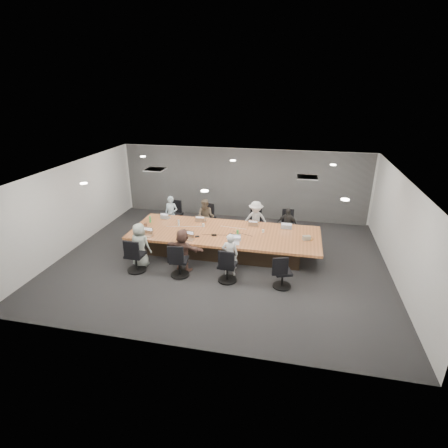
% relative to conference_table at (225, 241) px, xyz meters
% --- Properties ---
extents(floor, '(10.00, 8.00, 0.00)m').
position_rel_conference_table_xyz_m(floor, '(0.00, -0.50, -0.40)').
color(floor, '#28282A').
rests_on(floor, ground).
extents(ceiling, '(10.00, 8.00, 0.00)m').
position_rel_conference_table_xyz_m(ceiling, '(0.00, -0.50, 2.40)').
color(ceiling, white).
rests_on(ceiling, wall_back).
extents(wall_back, '(10.00, 0.00, 2.80)m').
position_rel_conference_table_xyz_m(wall_back, '(0.00, 3.50, 1.00)').
color(wall_back, silver).
rests_on(wall_back, ground).
extents(wall_front, '(10.00, 0.00, 2.80)m').
position_rel_conference_table_xyz_m(wall_front, '(0.00, -4.50, 1.00)').
color(wall_front, silver).
rests_on(wall_front, ground).
extents(wall_left, '(0.00, 8.00, 2.80)m').
position_rel_conference_table_xyz_m(wall_left, '(-5.00, -0.50, 1.00)').
color(wall_left, silver).
rests_on(wall_left, ground).
extents(wall_right, '(0.00, 8.00, 2.80)m').
position_rel_conference_table_xyz_m(wall_right, '(5.00, -0.50, 1.00)').
color(wall_right, silver).
rests_on(wall_right, ground).
extents(curtain, '(9.80, 0.04, 2.80)m').
position_rel_conference_table_xyz_m(curtain, '(0.00, 3.42, 1.00)').
color(curtain, '#5C5C5C').
rests_on(curtain, ground).
extents(conference_table, '(6.00, 2.20, 0.74)m').
position_rel_conference_table_xyz_m(conference_table, '(0.00, 0.00, 0.00)').
color(conference_table, black).
rests_on(conference_table, ground).
extents(chair_0, '(0.65, 0.65, 0.87)m').
position_rel_conference_table_xyz_m(chair_0, '(-2.29, 1.70, 0.03)').
color(chair_0, black).
rests_on(chair_0, ground).
extents(chair_1, '(0.62, 0.62, 0.79)m').
position_rel_conference_table_xyz_m(chair_1, '(-0.98, 1.70, -0.01)').
color(chair_1, black).
rests_on(chair_1, ground).
extents(chair_2, '(0.66, 0.66, 0.79)m').
position_rel_conference_table_xyz_m(chair_2, '(0.82, 1.70, -0.00)').
color(chair_2, black).
rests_on(chair_2, ground).
extents(chair_3, '(0.52, 0.52, 0.77)m').
position_rel_conference_table_xyz_m(chair_3, '(1.91, 1.70, -0.02)').
color(chair_3, black).
rests_on(chair_3, ground).
extents(chair_4, '(0.62, 0.62, 0.87)m').
position_rel_conference_table_xyz_m(chair_4, '(-2.29, -1.70, 0.04)').
color(chair_4, black).
rests_on(chair_4, ground).
extents(chair_5, '(0.62, 0.62, 0.83)m').
position_rel_conference_table_xyz_m(chair_5, '(-0.95, -1.70, 0.02)').
color(chair_5, black).
rests_on(chair_5, ground).
extents(chair_6, '(0.59, 0.59, 0.83)m').
position_rel_conference_table_xyz_m(chair_6, '(0.44, -1.70, 0.01)').
color(chair_6, black).
rests_on(chair_6, ground).
extents(chair_7, '(0.66, 0.66, 0.77)m').
position_rel_conference_table_xyz_m(chair_7, '(1.95, -1.70, -0.01)').
color(chair_7, black).
rests_on(chair_7, ground).
extents(person_0, '(0.50, 0.33, 1.35)m').
position_rel_conference_table_xyz_m(person_0, '(-2.29, 1.35, 0.27)').
color(person_0, '#A3BFCE').
rests_on(person_0, ground).
extents(laptop_0, '(0.29, 0.21, 0.02)m').
position_rel_conference_table_xyz_m(laptop_0, '(-2.29, 0.80, 0.35)').
color(laptop_0, '#B2B2B7').
rests_on(laptop_0, conference_table).
extents(person_1, '(0.67, 0.54, 1.32)m').
position_rel_conference_table_xyz_m(person_1, '(-0.98, 1.35, 0.26)').
color(person_1, brown).
rests_on(person_1, ground).
extents(laptop_1, '(0.35, 0.26, 0.02)m').
position_rel_conference_table_xyz_m(laptop_1, '(-0.98, 0.80, 0.35)').
color(laptop_1, '#8C6647').
rests_on(laptop_1, conference_table).
extents(person_2, '(0.91, 0.54, 1.38)m').
position_rel_conference_table_xyz_m(person_2, '(0.82, 1.35, 0.29)').
color(person_2, '#BDBDBD').
rests_on(person_2, ground).
extents(laptop_2, '(0.32, 0.22, 0.02)m').
position_rel_conference_table_xyz_m(laptop_2, '(0.82, 0.80, 0.35)').
color(laptop_2, '#8C6647').
rests_on(laptop_2, conference_table).
extents(person_3, '(0.77, 0.44, 1.23)m').
position_rel_conference_table_xyz_m(person_3, '(1.91, 1.35, 0.22)').
color(person_3, '#252525').
rests_on(person_3, ground).
extents(laptop_3, '(0.35, 0.24, 0.02)m').
position_rel_conference_table_xyz_m(laptop_3, '(1.91, 0.80, 0.35)').
color(laptop_3, '#B2B2B7').
rests_on(laptop_3, conference_table).
extents(person_4, '(0.72, 0.52, 1.36)m').
position_rel_conference_table_xyz_m(person_4, '(-2.29, -1.35, 0.28)').
color(person_4, '#9CA79D').
rests_on(person_4, ground).
extents(laptop_4, '(0.39, 0.30, 0.02)m').
position_rel_conference_table_xyz_m(laptop_4, '(-2.29, -0.80, 0.35)').
color(laptop_4, '#8C6647').
rests_on(laptop_4, conference_table).
extents(person_5, '(1.26, 0.65, 1.30)m').
position_rel_conference_table_xyz_m(person_5, '(-0.95, -1.35, 0.25)').
color(person_5, brown).
rests_on(person_5, ground).
extents(laptop_5, '(0.36, 0.28, 0.02)m').
position_rel_conference_table_xyz_m(laptop_5, '(-0.95, -0.80, 0.35)').
color(laptop_5, '#8C6647').
rests_on(laptop_5, conference_table).
extents(person_6, '(0.50, 0.36, 1.28)m').
position_rel_conference_table_xyz_m(person_6, '(0.44, -1.35, 0.24)').
color(person_6, silver).
rests_on(person_6, ground).
extents(laptop_6, '(0.37, 0.28, 0.02)m').
position_rel_conference_table_xyz_m(laptop_6, '(0.44, -0.80, 0.35)').
color(laptop_6, '#B2B2B7').
rests_on(laptop_6, conference_table).
extents(bottle_green_left, '(0.08, 0.08, 0.23)m').
position_rel_conference_table_xyz_m(bottle_green_left, '(-2.65, 0.27, 0.45)').
color(bottle_green_left, green).
rests_on(bottle_green_left, conference_table).
extents(bottle_green_right, '(0.08, 0.08, 0.25)m').
position_rel_conference_table_xyz_m(bottle_green_right, '(0.48, -0.35, 0.46)').
color(bottle_green_right, green).
rests_on(bottle_green_right, conference_table).
extents(bottle_clear, '(0.06, 0.06, 0.20)m').
position_rel_conference_table_xyz_m(bottle_clear, '(-1.61, 0.21, 0.44)').
color(bottle_clear, silver).
rests_on(bottle_clear, conference_table).
extents(cup_white_far, '(0.10, 0.10, 0.10)m').
position_rel_conference_table_xyz_m(cup_white_far, '(-0.78, 0.28, 0.39)').
color(cup_white_far, white).
rests_on(cup_white_far, conference_table).
extents(cup_white_near, '(0.09, 0.09, 0.09)m').
position_rel_conference_table_xyz_m(cup_white_near, '(1.21, 0.23, 0.38)').
color(cup_white_near, white).
rests_on(cup_white_near, conference_table).
extents(mug_brown, '(0.12, 0.12, 0.12)m').
position_rel_conference_table_xyz_m(mug_brown, '(-2.65, -0.12, 0.40)').
color(mug_brown, brown).
rests_on(mug_brown, conference_table).
extents(mic_left, '(0.16, 0.13, 0.03)m').
position_rel_conference_table_xyz_m(mic_left, '(-0.75, -0.56, 0.35)').
color(mic_left, black).
rests_on(mic_left, conference_table).
extents(mic_right, '(0.16, 0.13, 0.03)m').
position_rel_conference_table_xyz_m(mic_right, '(0.24, -0.18, 0.35)').
color(mic_right, black).
rests_on(mic_right, conference_table).
extents(stapler, '(0.16, 0.07, 0.06)m').
position_rel_conference_table_xyz_m(stapler, '(-0.25, -0.38, 0.37)').
color(stapler, black).
rests_on(stapler, conference_table).
extents(canvas_bag, '(0.27, 0.22, 0.13)m').
position_rel_conference_table_xyz_m(canvas_bag, '(2.55, -0.07, 0.40)').
color(canvas_bag, gray).
rests_on(canvas_bag, conference_table).
extents(snack_packet, '(0.19, 0.16, 0.04)m').
position_rel_conference_table_xyz_m(snack_packet, '(2.65, -0.04, 0.36)').
color(snack_packet, orange).
rests_on(snack_packet, conference_table).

